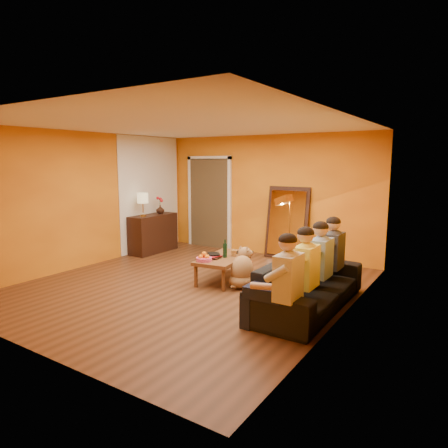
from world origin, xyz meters
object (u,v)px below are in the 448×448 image
Objects in this scene: table_lamp at (143,205)px; person_far_right at (333,257)px; sofa at (308,284)px; person_mid_right at (321,265)px; person_mid_left at (306,274)px; tumbler at (234,253)px; mirror_frame at (287,223)px; dog at (242,267)px; sideboard at (153,233)px; vase at (160,209)px; coffee_table at (224,268)px; person_far_left at (288,285)px; laptop at (243,253)px; floor_lamp at (289,239)px; wine_bottle at (225,248)px.

person_far_right is at bearing -6.18° from table_lamp.
sofa is 0.32m from person_mid_right.
tumbler is (-1.71, 1.03, -0.14)m from person_mid_left.
mirror_frame is 2.28× the size of dog.
mirror_frame reaches higher than tumbler.
vase is (0.00, 0.25, 0.52)m from sideboard.
person_mid_right is (1.58, -2.40, -0.15)m from mirror_frame.
person_mid_left is (1.58, -2.95, -0.15)m from mirror_frame.
table_lamp is 0.57m from vase.
person_far_right is at bearing -1.56° from coffee_table.
mirror_frame reaches higher than person_far_left.
mirror_frame is at bearing 75.41° from coffee_table.
coffee_table is at bearing -179.94° from dog.
sideboard is 2.79m from tumbler.
vase is at bearing 173.81° from dog.
person_mid_right is 1.81m from laptop.
dog is at bearing 151.27° from person_mid_left.
mirror_frame reaches higher than person_mid_left.
floor_lamp reaches higher than coffee_table.
sideboard is at bearing -158.84° from mirror_frame.
dog is 1.43m from person_mid_right.
sofa reaches higher than coffee_table.
floor_lamp is at bearing -0.16° from table_lamp.
floor_lamp reaches higher than tumbler.
person_mid_right is at bearing 9.78° from dog.
dog is at bearing -39.28° from tumbler.
sofa is 1.42m from floor_lamp.
laptop is at bearing -92.43° from mirror_frame.
sofa reaches higher than tumbler.
person_far_right is at bearing -13.17° from vase.
sofa is at bearing -101.31° from person_far_right.
table_lamp is (-2.79, -1.38, 0.34)m from mirror_frame.
floor_lamp is 0.84m from laptop.
person_far_left and person_mid_right have the same top height.
wine_bottle is at bearing 76.16° from sofa.
person_far_left is at bearing -46.07° from coffee_table.
person_mid_right is 1.78m from tumbler.
wine_bottle is at bearing -120.62° from floor_lamp.
sideboard is 2.31× the size of table_lamp.
laptop is at bearing 174.57° from person_far_right.
floor_lamp is (-0.79, 1.11, 0.39)m from sofa.
sideboard reaches higher than sofa.
tumbler is at bearing 164.43° from person_mid_right.
dog is (0.20, -2.19, -0.43)m from mirror_frame.
table_lamp is at bearing 157.72° from coffee_table.
sofa is at bearing -34.61° from floor_lamp.
tumbler is (-1.71, 1.58, -0.14)m from person_far_left.
table_lamp is 4.52m from person_mid_right.
table_lamp is at bearing 164.54° from wine_bottle.
table_lamp is 4.88m from person_far_left.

